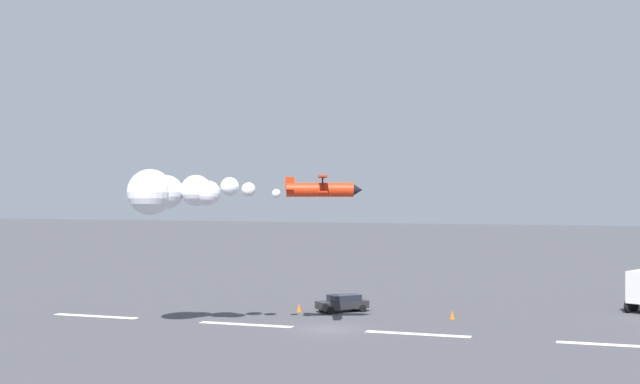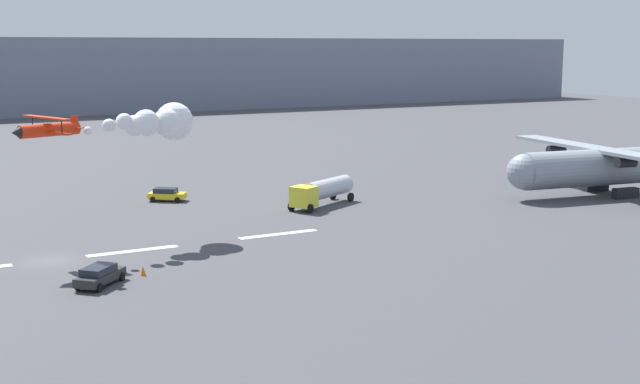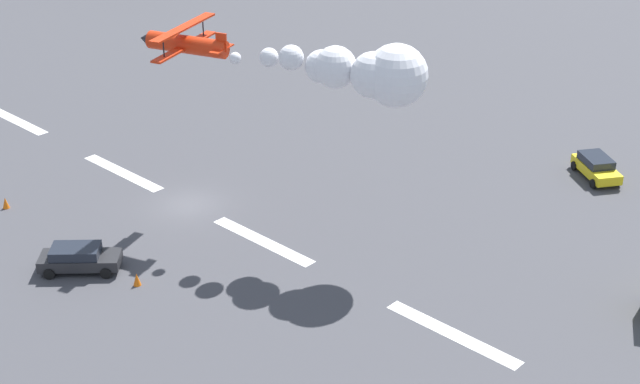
{
  "view_description": "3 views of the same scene",
  "coord_description": "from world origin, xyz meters",
  "px_view_note": "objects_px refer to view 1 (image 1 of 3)",
  "views": [
    {
      "loc": [
        -20.42,
        61.79,
        10.61
      ],
      "look_at": [
        0.59,
        0.35,
        10.64
      ],
      "focal_mm": 47.17,
      "sensor_mm": 36.0,
      "label": 1
    },
    {
      "loc": [
        -12.86,
        -71.02,
        17.64
      ],
      "look_at": [
        25.49,
        0.0,
        3.68
      ],
      "focal_mm": 47.82,
      "sensor_mm": 36.0,
      "label": 2
    },
    {
      "loc": [
        43.11,
        -33.56,
        28.05
      ],
      "look_at": [
        9.62,
        2.26,
        3.39
      ],
      "focal_mm": 52.73,
      "sensor_mm": 36.0,
      "label": 3
    }
  ],
  "objects_px": {
    "stunt_biplane_red": "(183,191)",
    "traffic_cone_far": "(299,308)",
    "followme_car_yellow": "(343,303)",
    "traffic_cone_near": "(452,315)"
  },
  "relations": [
    {
      "from": "traffic_cone_near",
      "to": "traffic_cone_far",
      "type": "xyz_separation_m",
      "value": [
        13.64,
        0.12,
        0.0
      ]
    },
    {
      "from": "followme_car_yellow",
      "to": "traffic_cone_near",
      "type": "height_order",
      "value": "followme_car_yellow"
    },
    {
      "from": "stunt_biplane_red",
      "to": "traffic_cone_near",
      "type": "relative_size",
      "value": 22.95
    },
    {
      "from": "followme_car_yellow",
      "to": "traffic_cone_near",
      "type": "distance_m",
      "value": 10.04
    },
    {
      "from": "followme_car_yellow",
      "to": "traffic_cone_far",
      "type": "relative_size",
      "value": 5.99
    },
    {
      "from": "followme_car_yellow",
      "to": "traffic_cone_near",
      "type": "bearing_deg",
      "value": 173.5
    },
    {
      "from": "followme_car_yellow",
      "to": "traffic_cone_far",
      "type": "bearing_deg",
      "value": 18.93
    },
    {
      "from": "followme_car_yellow",
      "to": "stunt_biplane_red",
      "type": "bearing_deg",
      "value": 57.01
    },
    {
      "from": "stunt_biplane_red",
      "to": "followme_car_yellow",
      "type": "height_order",
      "value": "stunt_biplane_red"
    },
    {
      "from": "stunt_biplane_red",
      "to": "traffic_cone_far",
      "type": "distance_m",
      "value": 16.72
    }
  ]
}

